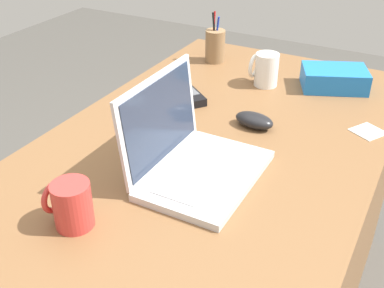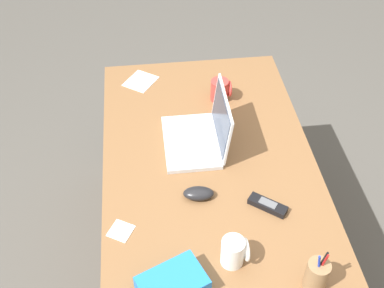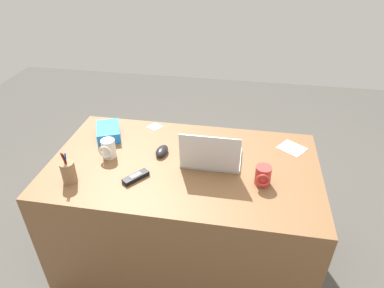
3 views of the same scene
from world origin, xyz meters
name	(u,v)px [view 3 (image 3 of 3)]	position (x,y,z in m)	size (l,w,h in m)	color
ground_plane	(185,253)	(0.00, 0.00, 0.00)	(6.00, 6.00, 0.00)	#4C4944
desk	(185,212)	(0.00, 0.00, 0.37)	(1.45, 0.83, 0.74)	brown
laptop	(211,156)	(-0.15, -0.02, 0.79)	(0.32, 0.25, 0.23)	silver
computer_mouse	(162,151)	(0.14, -0.07, 0.76)	(0.06, 0.11, 0.04)	black
coffee_mug_white	(108,149)	(0.42, 0.01, 0.79)	(0.08, 0.09, 0.11)	white
coffee_mug_tall	(263,176)	(-0.42, 0.10, 0.79)	(0.08, 0.09, 0.10)	#C63833
cordless_phone	(136,177)	(0.21, 0.17, 0.75)	(0.12, 0.14, 0.03)	black
pen_holder	(69,172)	(0.53, 0.25, 0.80)	(0.07, 0.07, 0.18)	olive
snack_bag	(108,132)	(0.50, -0.19, 0.77)	(0.13, 0.20, 0.07)	blue
paper_note_near_laptop	(292,148)	(-0.59, -0.25, 0.74)	(0.14, 0.12, 0.00)	white
paper_note_left	(155,127)	(0.26, -0.35, 0.74)	(0.08, 0.08, 0.00)	white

